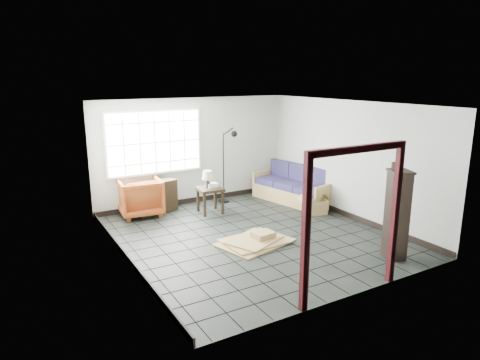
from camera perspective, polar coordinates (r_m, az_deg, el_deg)
ground at (r=8.60m, az=1.59°, el=-7.45°), size 5.50×5.50×0.00m
room_shell at (r=8.17m, az=1.57°, el=3.66°), size 5.02×5.52×2.61m
window_panel at (r=10.16m, az=-11.32°, el=4.94°), size 2.32×0.08×1.52m
doorway_trim at (r=6.15m, az=15.06°, el=-3.08°), size 1.80×0.08×2.20m
futon_sofa at (r=10.89m, az=7.25°, el=-1.11°), size 1.20×2.22×0.93m
armchair at (r=9.96m, az=-13.19°, el=-1.99°), size 0.99×0.94×0.94m
side_table at (r=9.88m, az=-4.02°, el=-1.62°), size 0.59×0.59×0.60m
table_lamp at (r=9.80m, az=-4.34°, el=0.56°), size 0.27×0.27×0.40m
projector at (r=9.89m, az=-3.76°, el=-0.69°), size 0.26×0.20×0.09m
floor_lamp at (r=10.68m, az=-1.51°, el=2.33°), size 0.54×0.34×1.86m
console_shelf at (r=10.09m, az=-11.18°, el=-2.23°), size 1.02×0.56×0.75m
tall_shelf at (r=7.84m, az=20.19°, el=-4.28°), size 0.47×0.52×1.57m
pot at (r=7.67m, az=20.12°, el=1.76°), size 0.20×0.20×0.12m
open_box at (r=10.06m, az=9.95°, el=-3.49°), size 0.87×0.60×0.45m
cardboard_pile at (r=8.25m, az=2.13°, el=-8.04°), size 1.54×1.25×0.20m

